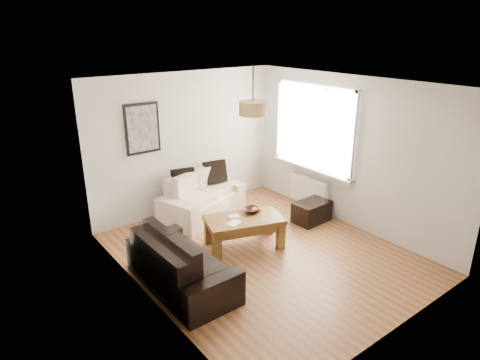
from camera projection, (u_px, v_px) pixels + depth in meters
floor at (263, 254)px, 6.53m from camera, size 4.50×4.50×0.00m
ceiling at (267, 84)px, 5.63m from camera, size 3.80×4.50×0.00m
wall_back at (186, 143)px, 7.76m from camera, size 3.80×0.04×2.60m
wall_front at (405, 232)px, 4.40m from camera, size 3.80×0.04×2.60m
wall_left at (144, 207)px, 4.99m from camera, size 0.04×4.50×2.60m
wall_right at (349, 153)px, 7.17m from camera, size 0.04×4.50×2.60m
window_bay at (314, 127)px, 7.64m from camera, size 0.14×1.90×1.60m
radiator at (309, 190)px, 8.03m from camera, size 0.10×0.90×0.52m
poster at (142, 129)px, 7.11m from camera, size 0.62×0.04×0.87m
pendant_shade at (253, 108)px, 5.98m from camera, size 0.40×0.40×0.20m
loveseat_cream at (202, 196)px, 7.73m from camera, size 1.76×1.28×0.78m
sofa_leather at (181, 262)px, 5.60m from camera, size 0.85×1.72×0.74m
coffee_table at (244, 232)px, 6.69m from camera, size 1.35×1.00×0.49m
ottoman at (312, 212)px, 7.56m from camera, size 0.68×0.45×0.38m
cushion_left at (183, 180)px, 7.61m from camera, size 0.44×0.22×0.42m
cushion_right at (215, 172)px, 8.01m from camera, size 0.45×0.19×0.43m
fruit_bowl at (251, 210)px, 6.80m from camera, size 0.30×0.30×0.07m
orange_a at (254, 209)px, 6.81m from camera, size 0.11×0.11×0.09m
orange_b at (259, 209)px, 6.83m from camera, size 0.08×0.08×0.07m
orange_c at (253, 211)px, 6.77m from camera, size 0.08×0.08×0.06m
papers at (234, 223)px, 6.43m from camera, size 0.26×0.22×0.01m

